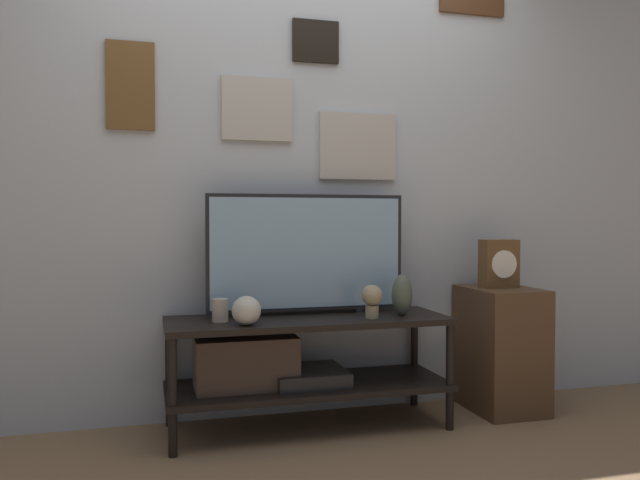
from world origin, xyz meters
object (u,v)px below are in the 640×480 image
at_px(vase_round_glass, 246,311).
at_px(decorative_bust, 372,299).
at_px(television, 307,253).
at_px(candle_jar, 220,310).
at_px(mantel_clock, 499,264).
at_px(vase_urn_stoneware, 402,295).

bearing_deg(vase_round_glass, decorative_bust, 3.73).
relative_size(vase_round_glass, decorative_bust, 0.82).
bearing_deg(television, candle_jar, -165.64).
bearing_deg(candle_jar, mantel_clock, 1.58).
bearing_deg(television, mantel_clock, -4.01).
xyz_separation_m(vase_round_glass, candle_jar, (-0.10, 0.14, -0.01)).
relative_size(candle_jar, decorative_bust, 0.66).
relative_size(decorative_bust, mantel_clock, 0.63).
distance_m(television, vase_round_glass, 0.50).
bearing_deg(mantel_clock, television, 175.99).
bearing_deg(vase_urn_stoneware, decorative_bust, -166.72).
height_order(vase_round_glass, decorative_bust, decorative_bust).
bearing_deg(television, vase_round_glass, -144.36).
bearing_deg(candle_jar, vase_round_glass, -52.19).
distance_m(television, mantel_clock, 1.07).
xyz_separation_m(vase_round_glass, decorative_bust, (0.63, 0.04, 0.03)).
bearing_deg(mantel_clock, candle_jar, -178.42).
bearing_deg(vase_urn_stoneware, candle_jar, 176.70).
bearing_deg(vase_round_glass, vase_urn_stoneware, 5.85).
height_order(candle_jar, mantel_clock, mantel_clock).
height_order(television, vase_round_glass, television).
relative_size(television, mantel_clock, 3.91).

